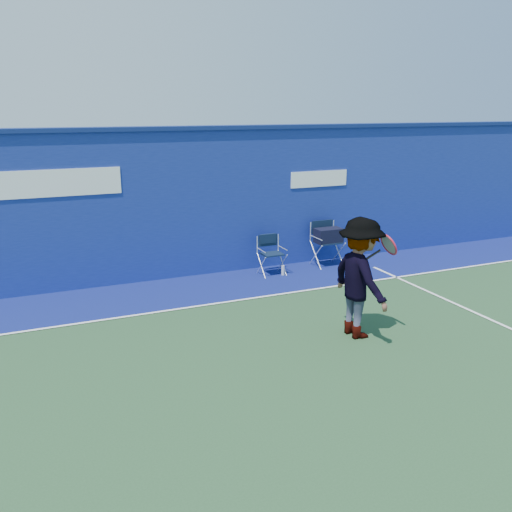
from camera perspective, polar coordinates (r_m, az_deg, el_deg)
name	(u,v)px	position (r m, az deg, el deg)	size (l,w,h in m)	color
ground	(260,393)	(6.98, 0.44, -14.19)	(80.00, 80.00, 0.00)	#244426
stadium_wall	(158,204)	(11.19, -10.28, 5.42)	(24.00, 0.50, 3.08)	navy
out_of_bounds_strip	(175,292)	(10.54, -8.50, -3.82)	(24.00, 1.80, 0.01)	navy
court_lines	(242,371)	(7.46, -1.44, -12.01)	(24.00, 12.00, 0.01)	white
directors_chair_left	(272,262)	(11.50, 1.64, -0.59)	(0.49, 0.46, 0.84)	silver
directors_chair_right	(327,248)	(12.20, 7.51, 0.89)	(0.59, 0.53, 0.99)	silver
water_bottle	(283,270)	(11.47, 2.85, -1.53)	(0.07, 0.07, 0.21)	silver
tennis_player	(360,278)	(8.39, 10.90, -2.27)	(0.86, 1.23, 1.87)	#EA4738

